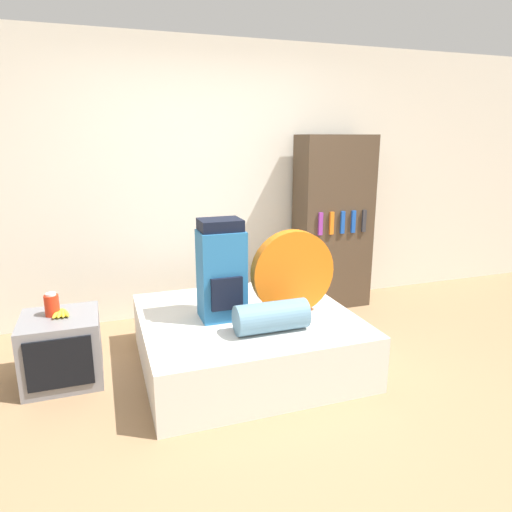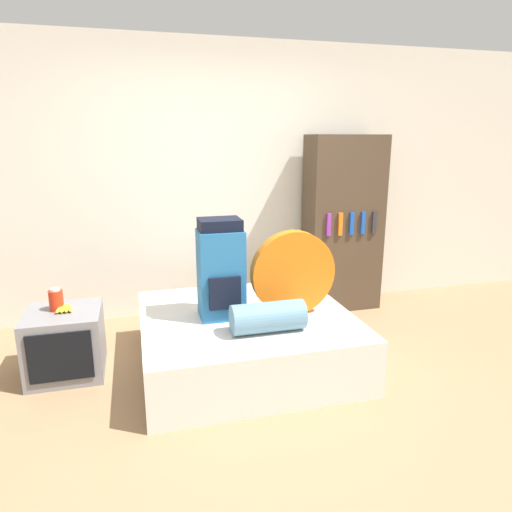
# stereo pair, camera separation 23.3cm
# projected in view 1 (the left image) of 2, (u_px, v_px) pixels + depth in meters

# --- Properties ---
(ground_plane) EXTENTS (16.00, 16.00, 0.00)m
(ground_plane) POSITION_uv_depth(u_px,v_px,m) (288.00, 404.00, 3.02)
(ground_plane) COLOR #997551
(wall_back) EXTENTS (8.00, 0.05, 2.60)m
(wall_back) POSITION_uv_depth(u_px,v_px,m) (214.00, 181.00, 4.41)
(wall_back) COLOR silver
(wall_back) RESTS_ON ground_plane
(bed) EXTENTS (1.57, 1.46, 0.41)m
(bed) POSITION_uv_depth(u_px,v_px,m) (246.00, 339.00, 3.52)
(bed) COLOR silver
(bed) RESTS_ON ground_plane
(backpack) EXTENTS (0.33, 0.29, 0.74)m
(backpack) POSITION_uv_depth(u_px,v_px,m) (222.00, 271.00, 3.32)
(backpack) COLOR #23669E
(backpack) RESTS_ON bed
(tent_bag) EXTENTS (0.64, 0.10, 0.64)m
(tent_bag) POSITION_uv_depth(u_px,v_px,m) (293.00, 272.00, 3.43)
(tent_bag) COLOR orange
(tent_bag) RESTS_ON bed
(sleeping_roll) EXTENTS (0.51, 0.21, 0.21)m
(sleeping_roll) POSITION_uv_depth(u_px,v_px,m) (271.00, 317.00, 3.14)
(sleeping_roll) COLOR #5B849E
(sleeping_roll) RESTS_ON bed
(television) EXTENTS (0.53, 0.53, 0.49)m
(television) POSITION_uv_depth(u_px,v_px,m) (62.00, 349.00, 3.26)
(television) COLOR gray
(television) RESTS_ON ground_plane
(canister) EXTENTS (0.10, 0.10, 0.17)m
(canister) POSITION_uv_depth(u_px,v_px,m) (52.00, 305.00, 3.21)
(canister) COLOR red
(canister) RESTS_ON television
(banana_bunch) EXTENTS (0.14, 0.18, 0.04)m
(banana_bunch) POSITION_uv_depth(u_px,v_px,m) (61.00, 313.00, 3.23)
(banana_bunch) COLOR yellow
(banana_bunch) RESTS_ON television
(bookshelf) EXTENTS (0.75, 0.39, 1.74)m
(bookshelf) POSITION_uv_depth(u_px,v_px,m) (333.00, 223.00, 4.63)
(bookshelf) COLOR #473828
(bookshelf) RESTS_ON ground_plane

